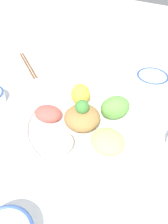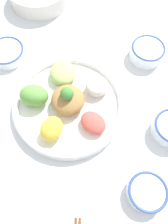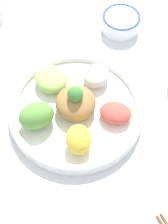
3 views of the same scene
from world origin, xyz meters
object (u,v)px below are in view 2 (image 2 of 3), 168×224
sauce_bowl_red (7,53)px  rice_bowl_plain (147,51)px  salad_platter (67,103)px  sauce_bowl_far (147,192)px

sauce_bowl_red → rice_bowl_plain: (-0.41, 0.23, 0.01)m
salad_platter → rice_bowl_plain: (-0.32, -0.04, 0.00)m
sauce_bowl_red → rice_bowl_plain: rice_bowl_plain is taller
sauce_bowl_red → sauce_bowl_far: 0.60m
sauce_bowl_red → sauce_bowl_far: size_ratio=1.16×
rice_bowl_plain → sauce_bowl_far: size_ratio=1.09×
sauce_bowl_red → rice_bowl_plain: bearing=150.4°
rice_bowl_plain → salad_platter: bearing=6.6°
sauce_bowl_far → sauce_bowl_red: bearing=-76.1°
sauce_bowl_far → rice_bowl_plain: bearing=-126.2°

